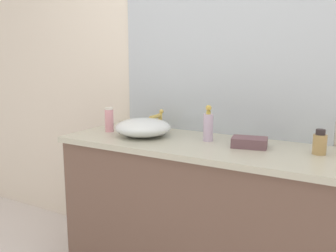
% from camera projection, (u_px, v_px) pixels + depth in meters
% --- Properties ---
extents(bathroom_wall_rear, '(6.00, 0.06, 2.60)m').
position_uv_depth(bathroom_wall_rear, '(240.00, 64.00, 2.23)').
color(bathroom_wall_rear, silver).
rests_on(bathroom_wall_rear, ground).
extents(vanity_counter, '(1.58, 0.59, 0.87)m').
position_uv_depth(vanity_counter, '(196.00, 215.00, 2.16)').
color(vanity_counter, brown).
rests_on(vanity_counter, ground).
extents(wall_mirror_panel, '(1.35, 0.01, 1.19)m').
position_uv_depth(wall_mirror_panel, '(220.00, 36.00, 2.22)').
color(wall_mirror_panel, '#B2BCC6').
rests_on(wall_mirror_panel, vanity_counter).
extents(sink_basin, '(0.34, 0.34, 0.11)m').
position_uv_depth(sink_basin, '(143.00, 127.00, 2.24)').
color(sink_basin, silver).
rests_on(sink_basin, vanity_counter).
extents(faucet, '(0.03, 0.14, 0.14)m').
position_uv_depth(faucet, '(159.00, 119.00, 2.38)').
color(faucet, '#D2B051').
rests_on(faucet, vanity_counter).
extents(soap_dispenser, '(0.06, 0.06, 0.21)m').
position_uv_depth(soap_dispenser, '(208.00, 126.00, 2.10)').
color(soap_dispenser, silver).
rests_on(soap_dispenser, vanity_counter).
extents(lotion_bottle, '(0.07, 0.07, 0.12)m').
position_uv_depth(lotion_bottle, '(320.00, 143.00, 1.82)').
color(lotion_bottle, tan).
rests_on(lotion_bottle, vanity_counter).
extents(perfume_bottle, '(0.05, 0.05, 0.16)m').
position_uv_depth(perfume_bottle, '(109.00, 120.00, 2.37)').
color(perfume_bottle, pink).
rests_on(perfume_bottle, vanity_counter).
extents(folded_hand_towel, '(0.20, 0.16, 0.05)m').
position_uv_depth(folded_hand_towel, '(249.00, 142.00, 1.97)').
color(folded_hand_towel, '#684950').
rests_on(folded_hand_towel, vanity_counter).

